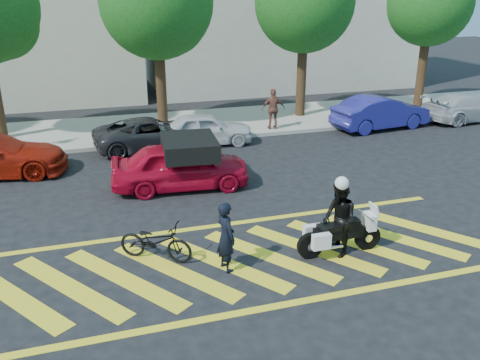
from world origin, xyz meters
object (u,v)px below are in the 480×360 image
object	(u,v)px
parked_mid_left	(151,133)
parked_far_right	(468,107)
officer_moto	(339,219)
parked_mid_right	(205,129)
bicycle	(156,241)
red_convertible	(181,166)
officer_bike	(226,237)
parked_right	(381,112)
police_motorcycle	(339,234)

from	to	relation	value
parked_mid_left	parked_far_right	bearing A→B (deg)	-97.18
officer_moto	parked_mid_right	bearing A→B (deg)	-174.42
bicycle	red_convertible	world-z (taller)	red_convertible
officer_bike	red_convertible	size ratio (longest dim) A/B	0.38
parked_mid_right	parked_far_right	distance (m)	12.44
bicycle	officer_bike	bearing A→B (deg)	-90.23
bicycle	officer_moto	xyz separation A→B (m)	(4.05, -0.99, 0.43)
officer_bike	parked_right	bearing A→B (deg)	-59.45
police_motorcycle	officer_moto	world-z (taller)	officer_moto
officer_moto	parked_far_right	bearing A→B (deg)	130.03
parked_mid_right	parked_right	bearing A→B (deg)	-84.43
parked_mid_right	parked_right	world-z (taller)	parked_right
parked_right	bicycle	bearing A→B (deg)	120.68
parked_right	parked_mid_left	bearing A→B (deg)	82.96
red_convertible	officer_bike	bearing A→B (deg)	-175.13
red_convertible	parked_mid_left	world-z (taller)	red_convertible
bicycle	officer_moto	size ratio (longest dim) A/B	0.98
red_convertible	parked_mid_left	distance (m)	4.37
parked_mid_right	officer_moto	bearing A→B (deg)	-169.90
officer_bike	bicycle	bearing A→B (deg)	43.78
parked_right	parked_mid_right	bearing A→B (deg)	83.46
police_motorcycle	parked_far_right	distance (m)	15.02
officer_bike	parked_mid_right	world-z (taller)	officer_bike
red_convertible	parked_right	bearing A→B (deg)	-60.89
bicycle	red_convertible	bearing A→B (deg)	13.79
officer_moto	red_convertible	size ratio (longest dim) A/B	0.42
bicycle	red_convertible	distance (m)	4.45
parked_far_right	parked_mid_right	bearing A→B (deg)	85.57
parked_mid_left	parked_far_right	world-z (taller)	parked_far_right
officer_bike	police_motorcycle	xyz separation A→B (m)	(2.67, -0.10, -0.30)
red_convertible	parked_right	xyz separation A→B (m)	(9.68, 4.36, 0.01)
bicycle	police_motorcycle	distance (m)	4.19
police_motorcycle	parked_far_right	bearing A→B (deg)	40.07
bicycle	parked_right	world-z (taller)	parked_right
officer_moto	bicycle	bearing A→B (deg)	-103.17
bicycle	parked_mid_left	bearing A→B (deg)	24.86
police_motorcycle	parked_mid_right	xyz separation A→B (m)	(-0.85, 9.49, 0.13)
parked_mid_left	police_motorcycle	bearing A→B (deg)	-169.96
parked_mid_right	police_motorcycle	bearing A→B (deg)	-169.82
red_convertible	parked_mid_right	world-z (taller)	red_convertible
police_motorcycle	red_convertible	distance (m)	5.85
parked_right	police_motorcycle	bearing A→B (deg)	136.70
parked_mid_left	parked_right	bearing A→B (deg)	-97.18
bicycle	parked_right	xyz separation A→B (m)	(11.08, 8.57, 0.27)
parked_mid_left	parked_mid_right	bearing A→B (deg)	-99.03
officer_bike	parked_mid_left	bearing A→B (deg)	-11.99
bicycle	red_convertible	xyz separation A→B (m)	(1.40, 4.21, 0.26)
bicycle	officer_moto	distance (m)	4.19
bicycle	parked_far_right	world-z (taller)	parked_far_right
officer_bike	red_convertible	world-z (taller)	officer_bike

